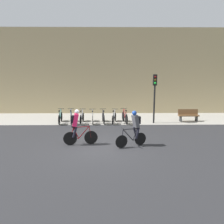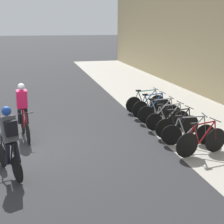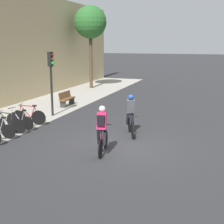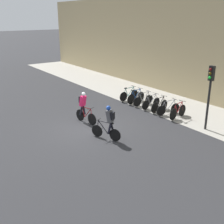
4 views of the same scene
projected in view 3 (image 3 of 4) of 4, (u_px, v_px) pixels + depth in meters
The scene contains 9 objects.
ground at pixel (119, 146), 12.02m from camera, with size 200.00×200.00×0.00m, color #2B2B2D.
cyclist_pink at pixel (102, 129), 10.94m from camera, with size 1.68×0.54×1.78m.
cyclist_grey at pixel (131, 113), 13.45m from camera, with size 1.54×0.74×1.75m.
parked_bike_4 at pixel (9, 124), 13.71m from camera, with size 0.46×1.61×0.96m.
parked_bike_5 at pixel (20, 120), 14.41m from camera, with size 0.48×1.67×0.95m.
parked_bike_6 at pixel (29, 116), 15.12m from camera, with size 0.46×1.68×0.99m.
traffic_light_pole at pixel (51, 72), 16.54m from camera, with size 0.26×0.30×3.43m.
bench at pixel (67, 99), 19.59m from camera, with size 1.47×0.44×0.89m.
street_tree_0 at pixel (90, 23), 26.17m from camera, with size 2.73×2.73×6.95m.
Camera 3 is at (-10.88, -3.53, 3.92)m, focal length 50.00 mm.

